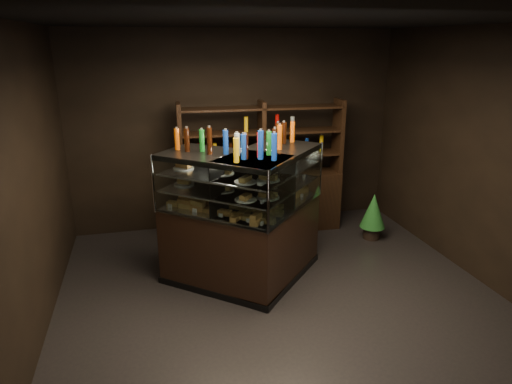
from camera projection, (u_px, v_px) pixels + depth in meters
ground at (282, 301)px, 5.20m from camera, size 5.00×5.00×0.00m
room_shell at (286, 132)px, 4.58m from camera, size 5.02×5.02×3.01m
display_case at (247, 240)px, 5.49m from camera, size 2.13×1.59×1.62m
food_display at (247, 190)px, 5.28m from camera, size 1.66×1.08×0.49m
bottles_top at (247, 141)px, 5.11m from camera, size 1.48×0.95×0.30m
potted_conifer at (373, 210)px, 6.71m from camera, size 0.37×0.37×0.79m
back_shelving at (261, 193)px, 6.96m from camera, size 2.45×0.54×2.00m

